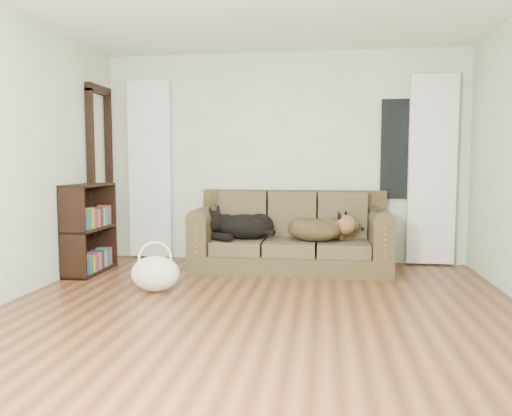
# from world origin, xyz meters

# --- Properties ---
(floor) EXTENTS (5.00, 5.00, 0.00)m
(floor) POSITION_xyz_m (0.00, 0.00, 0.00)
(floor) COLOR #472816
(floor) RESTS_ON ground
(wall_back) EXTENTS (4.50, 0.04, 2.60)m
(wall_back) POSITION_xyz_m (0.00, 2.50, 1.30)
(wall_back) COLOR beige
(wall_back) RESTS_ON ground
(curtain_left) EXTENTS (0.55, 0.08, 2.25)m
(curtain_left) POSITION_xyz_m (-1.70, 2.42, 1.15)
(curtain_left) COLOR silver
(curtain_left) RESTS_ON ground
(curtain_right) EXTENTS (0.55, 0.08, 2.25)m
(curtain_right) POSITION_xyz_m (1.80, 2.42, 1.15)
(curtain_right) COLOR silver
(curtain_right) RESTS_ON ground
(window_pane) EXTENTS (0.50, 0.03, 1.20)m
(window_pane) POSITION_xyz_m (1.45, 2.47, 1.40)
(window_pane) COLOR black
(window_pane) RESTS_ON wall_back
(door_casing) EXTENTS (0.07, 0.60, 2.10)m
(door_casing) POSITION_xyz_m (-2.20, 2.05, 1.05)
(door_casing) COLOR black
(door_casing) RESTS_ON ground
(sofa) EXTENTS (2.25, 0.97, 0.92)m
(sofa) POSITION_xyz_m (0.15, 1.97, 0.45)
(sofa) COLOR #382F1C
(sofa) RESTS_ON floor
(dog_black_lab) EXTENTS (0.75, 0.56, 0.30)m
(dog_black_lab) POSITION_xyz_m (-0.43, 1.95, 0.48)
(dog_black_lab) COLOR black
(dog_black_lab) RESTS_ON sofa
(dog_shepherd) EXTENTS (0.75, 0.63, 0.28)m
(dog_shepherd) POSITION_xyz_m (0.46, 1.89, 0.49)
(dog_shepherd) COLOR black
(dog_shepherd) RESTS_ON sofa
(tv_remote) EXTENTS (0.14, 0.19, 0.02)m
(tv_remote) POSITION_xyz_m (1.10, 1.78, 0.73)
(tv_remote) COLOR black
(tv_remote) RESTS_ON sofa
(tote_bag) EXTENTS (0.49, 0.39, 0.34)m
(tote_bag) POSITION_xyz_m (-1.08, 0.78, 0.16)
(tote_bag) COLOR beige
(tote_bag) RESTS_ON floor
(bookshelf) EXTENTS (0.35, 0.82, 1.00)m
(bookshelf) POSITION_xyz_m (-2.09, 1.49, 0.50)
(bookshelf) COLOR black
(bookshelf) RESTS_ON floor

